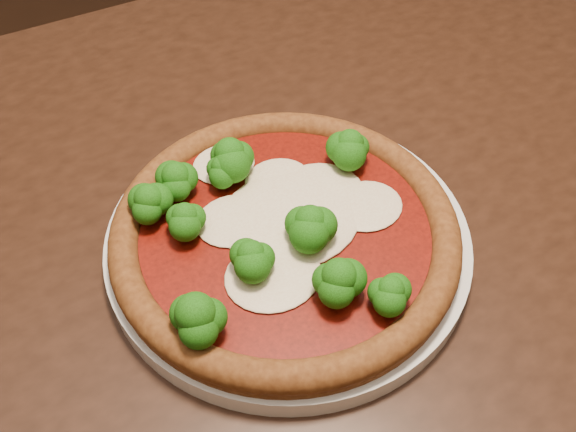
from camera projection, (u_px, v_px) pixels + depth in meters
floor at (239, 404)px, 1.24m from camera, size 4.00×4.00×0.00m
dining_table at (327, 281)px, 0.63m from camera, size 1.32×0.88×0.75m
plate at (288, 240)px, 0.53m from camera, size 0.30×0.30×0.02m
pizza at (280, 229)px, 0.51m from camera, size 0.28×0.28×0.06m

